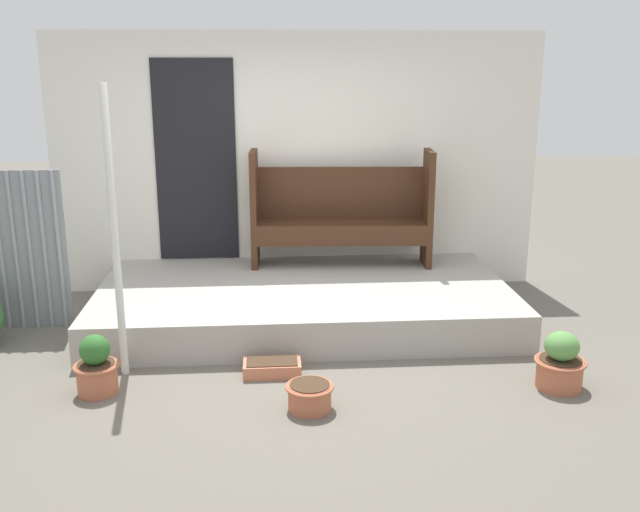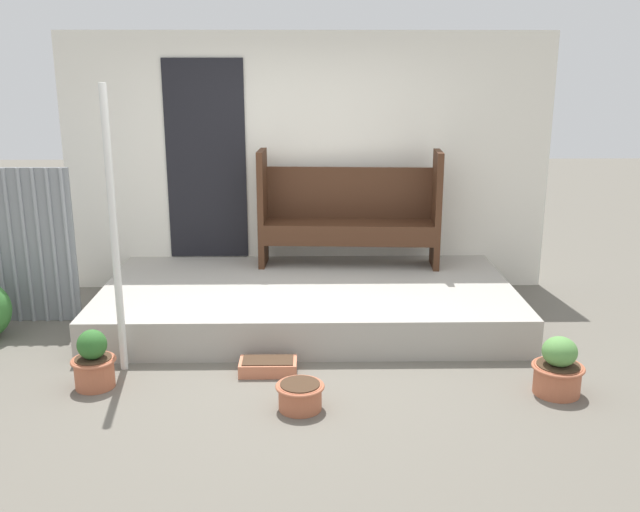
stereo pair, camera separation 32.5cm
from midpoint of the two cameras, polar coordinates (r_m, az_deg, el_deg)
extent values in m
plane|color=#666056|center=(5.72, -1.18, -8.53)|extent=(24.00, 24.00, 0.00)
cube|color=#A8A399|center=(6.58, 0.46, -3.70)|extent=(3.72, 1.97, 0.33)
cube|color=white|center=(7.30, 0.28, 7.39)|extent=(4.92, 0.06, 2.60)
cube|color=black|center=(7.31, -7.83, 7.58)|extent=(0.80, 0.02, 2.00)
cylinder|color=gray|center=(6.88, -22.21, 0.69)|extent=(0.04, 0.04, 1.41)
cylinder|color=gray|center=(6.83, -21.23, 0.70)|extent=(0.04, 0.04, 1.41)
cylinder|color=gray|center=(6.79, -20.25, 0.71)|extent=(0.04, 0.04, 1.41)
cylinder|color=gray|center=(6.75, -19.25, 0.72)|extent=(0.04, 0.04, 1.41)
cylinder|color=gray|center=(6.71, -18.24, 0.72)|extent=(0.04, 0.04, 1.41)
cylinder|color=silver|center=(5.43, -14.52, 1.77)|extent=(0.06, 0.06, 2.17)
cube|color=#422616|center=(7.06, -3.30, 3.83)|extent=(0.08, 0.40, 1.15)
cube|color=#422616|center=(7.10, 10.59, 3.66)|extent=(0.08, 0.40, 1.15)
cube|color=#422616|center=(7.06, 3.65, 2.56)|extent=(1.67, 0.49, 0.04)
cube|color=#422616|center=(6.90, 3.67, 1.41)|extent=(1.65, 0.12, 0.16)
cube|color=#422616|center=(7.18, 3.65, 5.05)|extent=(1.65, 0.13, 0.52)
cylinder|color=#B26042|center=(5.48, -15.97, -8.99)|extent=(0.29, 0.29, 0.22)
torus|color=#B26042|center=(5.44, -16.04, -8.04)|extent=(0.33, 0.33, 0.02)
cylinder|color=#422D1E|center=(5.43, -16.06, -7.88)|extent=(0.26, 0.26, 0.01)
ellipsoid|color=#2D6628|center=(5.39, -16.14, -6.84)|extent=(0.21, 0.21, 0.22)
cylinder|color=#B26042|center=(4.98, 0.30, -11.22)|extent=(0.30, 0.30, 0.18)
torus|color=#B26042|center=(4.94, 0.31, -10.40)|extent=(0.34, 0.34, 0.02)
cylinder|color=#422D1E|center=(4.93, 0.31, -10.24)|extent=(0.27, 0.27, 0.01)
cylinder|color=#B26042|center=(5.51, 20.08, -9.28)|extent=(0.33, 0.33, 0.22)
torus|color=#B26042|center=(5.47, 20.17, -8.36)|extent=(0.37, 0.37, 0.02)
cylinder|color=#422D1E|center=(5.46, 20.18, -8.20)|extent=(0.30, 0.30, 0.01)
ellipsoid|color=#599347|center=(5.42, 20.29, -7.20)|extent=(0.25, 0.25, 0.21)
cube|color=#C67251|center=(5.52, -2.48, -8.86)|extent=(0.44, 0.24, 0.10)
cube|color=#422D1E|center=(5.50, -2.48, -8.34)|extent=(0.39, 0.20, 0.01)
camera|label=1|loc=(0.16, -88.39, 0.44)|focal=40.00mm
camera|label=2|loc=(0.16, 91.61, -0.44)|focal=40.00mm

